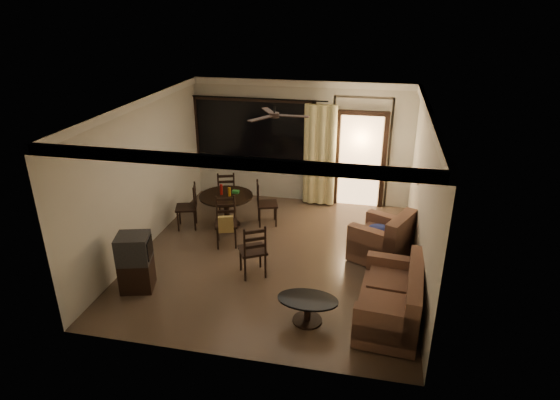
% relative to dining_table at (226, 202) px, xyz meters
% --- Properties ---
extents(ground, '(5.50, 5.50, 0.00)m').
position_rel_dining_table_xyz_m(ground, '(1.26, -1.04, -0.55)').
color(ground, '#7F6651').
rests_on(ground, ground).
extents(room_shell, '(5.50, 6.70, 5.50)m').
position_rel_dining_table_xyz_m(room_shell, '(1.86, 0.73, 1.28)').
color(room_shell, beige).
rests_on(room_shell, ground).
extents(dining_table, '(1.10, 1.10, 0.91)m').
position_rel_dining_table_xyz_m(dining_table, '(0.00, 0.00, 0.00)').
color(dining_table, black).
rests_on(dining_table, ground).
extents(dining_chair_west, '(0.53, 0.53, 0.95)m').
position_rel_dining_table_xyz_m(dining_chair_west, '(-0.77, -0.25, -0.26)').
color(dining_chair_west, black).
rests_on(dining_chair_west, ground).
extents(dining_chair_east, '(0.53, 0.53, 0.95)m').
position_rel_dining_table_xyz_m(dining_chair_east, '(0.80, 0.25, -0.26)').
color(dining_chair_east, black).
rests_on(dining_chair_east, ground).
extents(dining_chair_south, '(0.53, 0.56, 0.95)m').
position_rel_dining_table_xyz_m(dining_chair_south, '(0.26, -0.82, -0.24)').
color(dining_chair_south, black).
rests_on(dining_chair_south, ground).
extents(dining_chair_north, '(0.53, 0.53, 0.95)m').
position_rel_dining_table_xyz_m(dining_chair_north, '(-0.24, 0.75, -0.26)').
color(dining_chair_north, black).
rests_on(dining_chair_north, ground).
extents(tv_cabinet, '(0.61, 0.58, 0.97)m').
position_rel_dining_table_xyz_m(tv_cabinet, '(-0.71, -2.54, -0.06)').
color(tv_cabinet, black).
rests_on(tv_cabinet, ground).
extents(sofa, '(0.99, 1.68, 0.86)m').
position_rel_dining_table_xyz_m(sofa, '(3.38, -2.55, -0.20)').
color(sofa, '#462C20').
rests_on(sofa, ground).
extents(armchair, '(1.21, 1.21, 0.92)m').
position_rel_dining_table_xyz_m(armchair, '(3.22, -0.76, -0.17)').
color(armchair, '#462C20').
rests_on(armchair, ground).
extents(coffee_table, '(0.90, 0.54, 0.39)m').
position_rel_dining_table_xyz_m(coffee_table, '(2.15, -2.82, -0.28)').
color(coffee_table, black).
rests_on(coffee_table, ground).
extents(side_chair, '(0.59, 0.59, 0.99)m').
position_rel_dining_table_xyz_m(side_chair, '(1.03, -1.74, -0.25)').
color(side_chair, black).
rests_on(side_chair, ground).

